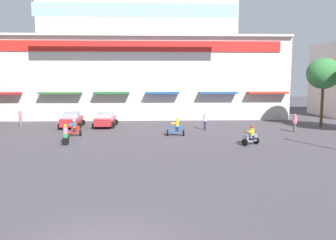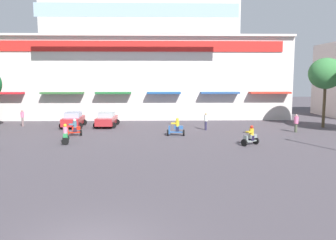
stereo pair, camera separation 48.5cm
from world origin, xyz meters
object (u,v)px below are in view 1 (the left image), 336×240
scooter_rider_2 (251,137)px  scooter_rider_3 (176,128)px  plaza_tree_1 (324,74)px  pedestrian_0 (20,117)px  pedestrian_2 (295,122)px  pedestrian_1 (205,120)px  parked_car_0 (72,120)px  parked_car_1 (105,119)px  scooter_rider_5 (66,136)px  scooter_rider_6 (73,129)px

scooter_rider_2 → scooter_rider_3: (-5.21, 4.31, 0.04)m
scooter_rider_2 → plaza_tree_1: bearing=42.7°
scooter_rider_2 → scooter_rider_3: bearing=140.4°
scooter_rider_2 → pedestrian_0: pedestrian_0 is taller
plaza_tree_1 → pedestrian_2: size_ratio=4.16×
scooter_rider_2 → pedestrian_1: bearing=107.2°
plaza_tree_1 → pedestrian_2: 6.49m
parked_car_0 → parked_car_1: size_ratio=1.01×
plaza_tree_1 → pedestrian_1: 12.63m
pedestrian_2 → scooter_rider_5: bearing=-166.2°
pedestrian_0 → pedestrian_1: pedestrian_0 is taller
scooter_rider_2 → scooter_rider_3: scooter_rider_3 is taller
parked_car_1 → scooter_rider_3: bearing=-40.4°
scooter_rider_3 → scooter_rider_5: 9.04m
plaza_tree_1 → scooter_rider_6: 24.20m
plaza_tree_1 → parked_car_0: 25.07m
pedestrian_1 → scooter_rider_5: bearing=-151.2°
scooter_rider_3 → scooter_rider_5: scooter_rider_3 is taller
pedestrian_0 → pedestrian_1: 18.28m
pedestrian_0 → scooter_rider_3: bearing=-21.6°
scooter_rider_5 → scooter_rider_6: bearing=92.8°
pedestrian_2 → scooter_rider_3: bearing=-171.9°
scooter_rider_2 → pedestrian_2: (5.66, 5.86, 0.32)m
plaza_tree_1 → scooter_rider_5: plaza_tree_1 is taller
parked_car_1 → scooter_rider_3: (6.66, -5.68, -0.11)m
scooter_rider_6 → scooter_rider_5: bearing=-87.2°
scooter_rider_6 → scooter_rider_3: bearing=-0.5°
parked_car_0 → parked_car_1: (3.27, 0.23, -0.01)m
pedestrian_1 → scooter_rider_6: bearing=-165.5°
plaza_tree_1 → pedestrian_2: bearing=-142.9°
parked_car_1 → parked_car_0: bearing=-175.9°
parked_car_0 → plaza_tree_1: bearing=-2.3°
scooter_rider_2 → scooter_rider_3: 6.76m
parked_car_0 → pedestrian_0: bearing=174.0°
scooter_rider_5 → pedestrian_1: pedestrian_1 is taller
pedestrian_0 → parked_car_0: bearing=-6.0°
parked_car_0 → pedestrian_1: (12.86, -2.38, 0.19)m
scooter_rider_3 → pedestrian_0: (-15.11, 5.99, 0.34)m
pedestrian_0 → scooter_rider_5: bearing=-54.1°
scooter_rider_2 → scooter_rider_5: 13.71m
plaza_tree_1 → scooter_rider_5: size_ratio=4.42×
scooter_rider_6 → pedestrian_2: (19.48, 1.48, 0.31)m
pedestrian_2 → parked_car_1: bearing=166.8°
parked_car_0 → pedestrian_1: size_ratio=2.47×
scooter_rider_3 → pedestrian_2: size_ratio=0.94×
plaza_tree_1 → scooter_rider_6: size_ratio=4.62×
plaza_tree_1 → scooter_rider_5: bearing=-161.7°
pedestrian_0 → parked_car_1: bearing=-2.1°
scooter_rider_2 → scooter_rider_5: scooter_rider_5 is taller
parked_car_0 → scooter_rider_6: (1.31, -5.37, -0.15)m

